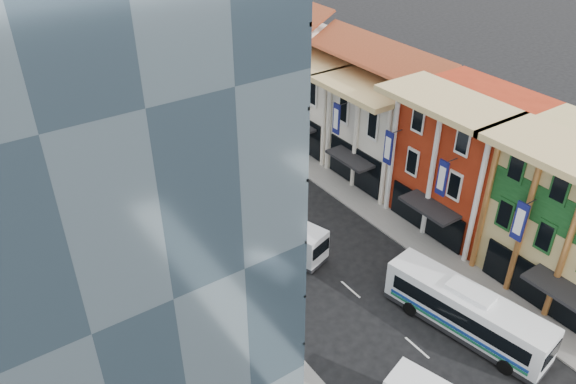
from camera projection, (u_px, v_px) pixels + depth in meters
sidewalk_right at (373, 210)px, 51.66m from camera, size 3.00×90.00×0.15m
sidewalk_left at (208, 280)px, 43.55m from camera, size 3.00×90.00×0.15m
shophouse_red at (467, 160)px, 47.63m from camera, size 8.00×10.00×12.00m
shophouse_cream_near at (388, 130)px, 54.78m from camera, size 8.00×9.00×10.00m
shophouse_cream_mid at (331, 100)px, 61.05m from camera, size 8.00×9.00×10.00m
shophouse_cream_far at (278, 67)px, 68.10m from camera, size 8.00×12.00×11.00m
office_tower at (69, 157)px, 29.41m from camera, size 12.00×26.00×30.00m
office_block_far at (24, 130)px, 50.19m from camera, size 10.00×18.00×14.00m
bus_left_far at (270, 228)px, 46.65m from camera, size 5.48×10.79×3.38m
bus_right at (466, 311)px, 38.22m from camera, size 4.73×12.04×3.76m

